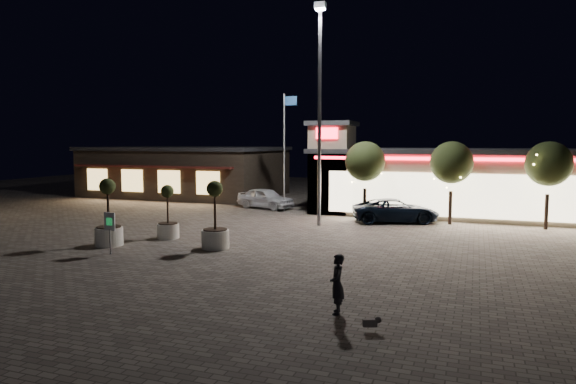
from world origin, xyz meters
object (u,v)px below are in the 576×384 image
(planter_mid, at_px, (109,225))
(valet_sign, at_px, (110,225))
(white_sedan, at_px, (265,198))
(pedestrian, at_px, (337,284))
(pickup_truck, at_px, (396,210))
(planter_left, at_px, (168,222))

(planter_mid, bearing_deg, valet_sign, -49.09)
(white_sedan, bearing_deg, pedestrian, -135.27)
(pickup_truck, relative_size, white_sedan, 1.16)
(planter_left, distance_m, planter_mid, 2.92)
(pickup_truck, bearing_deg, white_sedan, 52.00)
(white_sedan, relative_size, pedestrian, 2.59)
(white_sedan, height_order, pedestrian, pedestrian)
(pickup_truck, height_order, white_sedan, white_sedan)
(pedestrian, bearing_deg, planter_left, -139.27)
(planter_left, height_order, valet_sign, planter_left)
(pedestrian, bearing_deg, pickup_truck, 170.50)
(pedestrian, relative_size, valet_sign, 0.94)
(white_sedan, distance_m, planter_left, 12.17)
(pickup_truck, distance_m, planter_mid, 16.17)
(pickup_truck, height_order, pedestrian, pedestrian)
(pickup_truck, relative_size, pedestrian, 3.01)
(white_sedan, bearing_deg, valet_sign, -164.28)
(valet_sign, bearing_deg, pedestrian, -20.10)
(pedestrian, bearing_deg, valet_sign, -122.66)
(pedestrian, height_order, planter_left, planter_left)
(pedestrian, distance_m, planter_left, 13.38)
(pickup_truck, bearing_deg, pedestrian, 163.03)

